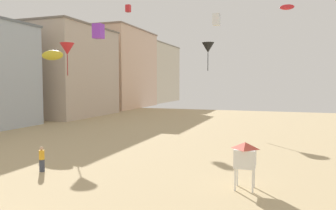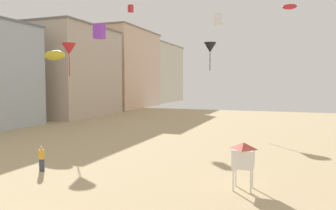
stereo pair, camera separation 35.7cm
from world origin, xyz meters
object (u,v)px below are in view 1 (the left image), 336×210
(kite_yellow_parafoil, at_px, (52,55))
(kite_white_box, at_px, (217,20))
(lifeguard_stand, at_px, (245,155))
(kite_red_box, at_px, (128,8))
(kite_purple_box, at_px, (98,31))
(kite_flyer, at_px, (42,158))
(kite_red_parafoil, at_px, (287,7))
(kite_red_delta, at_px, (67,49))
(kite_black_delta, at_px, (208,48))

(kite_yellow_parafoil, bearing_deg, kite_white_box, 23.51)
(lifeguard_stand, xyz_separation_m, kite_yellow_parafoil, (-22.32, 12.34, 6.92))
(kite_red_box, xyz_separation_m, kite_purple_box, (6.57, -19.25, -6.58))
(kite_flyer, height_order, kite_purple_box, kite_purple_box)
(kite_purple_box, height_order, kite_red_parafoil, kite_red_parafoil)
(kite_red_box, xyz_separation_m, kite_white_box, (14.76, -7.27, -3.90))
(kite_white_box, bearing_deg, kite_red_box, 153.78)
(kite_red_delta, distance_m, kite_black_delta, 17.83)
(kite_red_delta, bearing_deg, kite_purple_box, -27.31)
(lifeguard_stand, distance_m, kite_red_parafoil, 27.88)
(kite_red_box, distance_m, kite_black_delta, 14.80)
(kite_red_box, bearing_deg, kite_black_delta, -13.38)
(kite_flyer, xyz_separation_m, lifeguard_stand, (12.65, 0.87, 0.92))
(kite_flyer, distance_m, kite_red_delta, 15.39)
(kite_red_delta, xyz_separation_m, kite_black_delta, (11.69, 13.41, 1.08))
(kite_purple_box, bearing_deg, kite_black_delta, 68.67)
(kite_white_box, bearing_deg, kite_yellow_parafoil, -156.49)
(kite_red_box, xyz_separation_m, kite_yellow_parafoil, (-2.15, -14.63, -8.07))
(kite_yellow_parafoil, bearing_deg, kite_black_delta, 37.56)
(kite_red_box, bearing_deg, kite_purple_box, -71.17)
(kite_purple_box, bearing_deg, kite_red_box, 108.83)
(lifeguard_stand, xyz_separation_m, kite_red_box, (-20.17, 26.97, 14.99))
(lifeguard_stand, relative_size, kite_red_parafoil, 1.52)
(kite_red_delta, bearing_deg, kite_red_parafoil, 33.64)
(kite_flyer, relative_size, kite_red_box, 1.56)
(kite_red_box, bearing_deg, kite_yellow_parafoil, -98.36)
(kite_white_box, relative_size, kite_black_delta, 0.36)
(kite_flyer, height_order, kite_yellow_parafoil, kite_yellow_parafoil)
(lifeguard_stand, bearing_deg, kite_purple_box, 130.59)
(kite_flyer, xyz_separation_m, kite_white_box, (7.25, 20.58, 12.00))
(kite_red_box, relative_size, kite_black_delta, 0.29)
(lifeguard_stand, distance_m, kite_yellow_parafoil, 26.43)
(kite_black_delta, bearing_deg, kite_purple_box, -111.33)
(kite_flyer, bearing_deg, kite_white_box, 133.15)
(kite_red_box, xyz_separation_m, kite_red_parafoil, (22.37, -2.39, -2.03))
(lifeguard_stand, height_order, kite_red_delta, kite_red_delta)
(kite_flyer, xyz_separation_m, kite_red_box, (-7.52, 27.85, 15.91))
(kite_flyer, distance_m, kite_red_parafoil, 32.58)
(kite_purple_box, distance_m, kite_red_parafoil, 23.55)
(kite_red_parafoil, xyz_separation_m, kite_black_delta, (-9.48, -0.67, -4.57))
(kite_red_parafoil, bearing_deg, kite_black_delta, -175.94)
(lifeguard_stand, bearing_deg, kite_flyer, 164.13)
(kite_black_delta, bearing_deg, kite_flyer, -102.23)
(kite_black_delta, bearing_deg, kite_red_box, 166.62)
(kite_yellow_parafoil, bearing_deg, kite_red_box, 81.64)
(kite_red_delta, bearing_deg, kite_red_box, 94.16)
(kite_black_delta, bearing_deg, kite_yellow_parafoil, -142.44)
(kite_flyer, distance_m, kite_yellow_parafoil, 18.16)
(kite_black_delta, bearing_deg, kite_white_box, -65.94)
(kite_flyer, xyz_separation_m, kite_red_delta, (-6.32, 11.37, 8.24))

